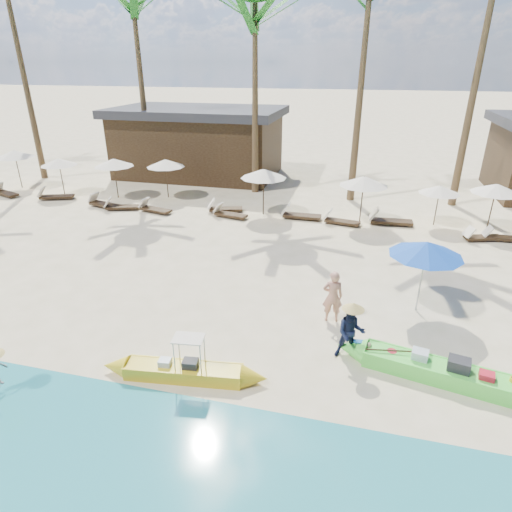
% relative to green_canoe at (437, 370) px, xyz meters
% --- Properties ---
extents(ground, '(240.00, 240.00, 0.00)m').
position_rel_green_canoe_xyz_m(ground, '(-4.86, 0.46, -0.23)').
color(ground, beige).
rests_on(ground, ground).
extents(wet_sand_strip, '(240.00, 4.50, 0.01)m').
position_rel_green_canoe_xyz_m(wet_sand_strip, '(-4.86, -4.54, -0.23)').
color(wet_sand_strip, tan).
rests_on(wet_sand_strip, ground).
extents(green_canoe, '(5.41, 1.44, 0.69)m').
position_rel_green_canoe_xyz_m(green_canoe, '(0.00, 0.00, 0.00)').
color(green_canoe, '#55E947').
rests_on(green_canoe, ground).
extents(yellow_canoe, '(4.52, 0.94, 1.17)m').
position_rel_green_canoe_xyz_m(yellow_canoe, '(-5.88, -1.46, -0.04)').
color(yellow_canoe, yellow).
rests_on(yellow_canoe, ground).
extents(tourist, '(0.64, 0.47, 1.60)m').
position_rel_green_canoe_xyz_m(tourist, '(-2.68, 1.95, 0.57)').
color(tourist, tan).
rests_on(tourist, ground).
extents(vendor_green, '(0.78, 0.64, 1.48)m').
position_rel_green_canoe_xyz_m(vendor_green, '(-2.09, 0.33, 0.51)').
color(vendor_green, '#131A34').
rests_on(vendor_green, ground).
extents(blue_umbrella, '(2.11, 2.11, 2.28)m').
position_rel_green_canoe_xyz_m(blue_umbrella, '(-0.19, 3.14, 1.82)').
color(blue_umbrella, '#99999E').
rests_on(blue_umbrella, ground).
extents(resort_parasol_1, '(2.18, 2.18, 2.25)m').
position_rel_green_canoe_xyz_m(resort_parasol_1, '(-22.15, 12.13, 1.79)').
color(resort_parasol_1, '#3B2918').
rests_on(resort_parasol_1, ground).
extents(lounger_1_right, '(1.86, 1.10, 0.60)m').
position_rel_green_canoe_xyz_m(lounger_1_right, '(-21.83, 10.44, -0.03)').
color(lounger_1_right, '#3B2918').
rests_on(lounger_1_right, ground).
extents(resort_parasol_2, '(1.98, 1.98, 2.04)m').
position_rel_green_canoe_xyz_m(resort_parasol_2, '(-18.80, 11.59, 1.61)').
color(resort_parasol_2, '#3B2918').
rests_on(resort_parasol_2, ground).
extents(lounger_2_left, '(1.93, 1.16, 0.63)m').
position_rel_green_canoe_xyz_m(lounger_2_left, '(-18.61, 10.49, -0.02)').
color(lounger_2_left, '#3B2918').
rests_on(lounger_2_left, ground).
extents(resort_parasol_3, '(2.12, 2.12, 2.18)m').
position_rel_green_canoe_xyz_m(resort_parasol_3, '(-15.39, 11.68, 1.73)').
color(resort_parasol_3, '#3B2918').
rests_on(resort_parasol_3, ground).
extents(lounger_3_left, '(1.92, 1.01, 0.62)m').
position_rel_green_canoe_xyz_m(lounger_3_left, '(-15.25, 9.93, -0.03)').
color(lounger_3_left, '#3B2918').
rests_on(lounger_3_left, ground).
extents(lounger_3_right, '(1.82, 1.04, 0.59)m').
position_rel_green_canoe_xyz_m(lounger_3_right, '(-14.12, 9.74, -0.04)').
color(lounger_3_right, '#3B2918').
rests_on(lounger_3_right, ground).
extents(resort_parasol_4, '(2.07, 2.07, 2.13)m').
position_rel_green_canoe_xyz_m(resort_parasol_4, '(-12.68, 12.41, 1.69)').
color(resort_parasol_4, '#3B2918').
rests_on(resort_parasol_4, ground).
extents(lounger_4_left, '(1.82, 0.91, 0.59)m').
position_rel_green_canoe_xyz_m(lounger_4_left, '(-12.26, 9.81, -0.04)').
color(lounger_4_left, '#3B2918').
rests_on(lounger_4_left, ground).
extents(lounger_4_right, '(1.83, 1.02, 0.60)m').
position_rel_green_canoe_xyz_m(lounger_4_right, '(-8.86, 10.72, -0.03)').
color(lounger_4_right, '#3B2918').
rests_on(lounger_4_right, ground).
extents(resort_parasol_5, '(2.22, 2.22, 2.29)m').
position_rel_green_canoe_xyz_m(resort_parasol_5, '(-6.81, 10.84, 1.83)').
color(resort_parasol_5, '#3B2918').
rests_on(resort_parasol_5, ground).
extents(lounger_5_left, '(1.77, 0.85, 0.58)m').
position_rel_green_canoe_xyz_m(lounger_5_left, '(-8.35, 9.98, -0.04)').
color(lounger_5_left, '#3B2918').
rests_on(lounger_5_left, ground).
extents(resort_parasol_6, '(2.20, 2.20, 2.27)m').
position_rel_green_canoe_xyz_m(resort_parasol_6, '(-2.10, 10.62, 1.81)').
color(resort_parasol_6, '#3B2918').
rests_on(resort_parasol_6, ground).
extents(lounger_6_left, '(1.91, 0.59, 0.65)m').
position_rel_green_canoe_xyz_m(lounger_6_left, '(-4.97, 10.60, -0.02)').
color(lounger_6_left, '#3B2918').
rests_on(lounger_6_left, ground).
extents(lounger_6_right, '(1.76, 0.81, 0.58)m').
position_rel_green_canoe_xyz_m(lounger_6_right, '(-3.01, 10.31, -0.04)').
color(lounger_6_right, '#3B2918').
rests_on(lounger_6_right, ground).
extents(resort_parasol_7, '(1.83, 1.83, 1.88)m').
position_rel_green_canoe_xyz_m(resort_parasol_7, '(1.27, 11.29, 1.46)').
color(resort_parasol_7, '#3B2918').
rests_on(resort_parasol_7, ground).
extents(lounger_7_left, '(2.02, 0.70, 0.68)m').
position_rel_green_canoe_xyz_m(lounger_7_left, '(-0.80, 10.82, -0.01)').
color(lounger_7_left, '#3B2918').
rests_on(lounger_7_left, ground).
extents(lounger_7_right, '(1.71, 0.96, 0.55)m').
position_rel_green_canoe_xyz_m(lounger_7_right, '(2.96, 9.74, -0.05)').
color(lounger_7_right, '#3B2918').
rests_on(lounger_7_right, ground).
extents(resort_parasol_8, '(2.08, 2.08, 2.14)m').
position_rel_green_canoe_xyz_m(resort_parasol_8, '(3.52, 11.16, 1.70)').
color(resort_parasol_8, '#3B2918').
rests_on(resort_parasol_8, ground).
extents(lounger_8_left, '(1.65, 0.59, 0.55)m').
position_rel_green_canoe_xyz_m(lounger_8_left, '(3.77, 9.91, -0.05)').
color(lounger_8_left, '#3B2918').
rests_on(lounger_8_left, ground).
extents(palm_2, '(2.08, 2.08, 11.33)m').
position_rel_green_canoe_xyz_m(palm_2, '(-15.30, 15.54, 8.95)').
color(palm_2, brown).
rests_on(palm_2, ground).
extents(palm_3, '(2.08, 2.08, 10.52)m').
position_rel_green_canoe_xyz_m(palm_3, '(-8.22, 14.74, 8.34)').
color(palm_3, brown).
rests_on(palm_3, ground).
extents(palm_4, '(2.08, 2.08, 11.70)m').
position_rel_green_canoe_xyz_m(palm_4, '(-2.71, 14.48, 9.22)').
color(palm_4, brown).
rests_on(palm_4, ground).
extents(pavilion_west, '(10.80, 6.60, 4.30)m').
position_rel_green_canoe_xyz_m(pavilion_west, '(-12.86, 17.96, 1.96)').
color(pavilion_west, '#3B2918').
rests_on(pavilion_west, ground).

